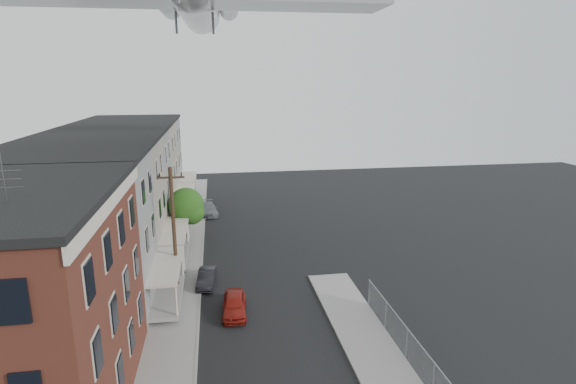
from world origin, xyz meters
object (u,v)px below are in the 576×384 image
(street_tree, at_px, (188,207))
(car_near, at_px, (234,304))
(utility_pole, at_px, (174,230))
(car_mid, at_px, (207,278))
(car_far, at_px, (209,209))

(street_tree, distance_m, car_near, 14.21)
(utility_pole, relative_size, car_mid, 2.65)
(utility_pole, relative_size, car_far, 2.09)
(street_tree, relative_size, car_near, 1.39)
(car_far, bearing_deg, street_tree, -107.33)
(street_tree, xyz_separation_m, car_mid, (1.67, -8.99, -2.89))
(utility_pole, distance_m, car_mid, 4.67)
(car_mid, height_order, car_far, car_far)
(car_near, xyz_separation_m, car_far, (-1.80, 22.47, -0.01))
(street_tree, distance_m, car_mid, 9.59)
(car_near, xyz_separation_m, car_mid, (-1.80, 4.50, -0.08))
(car_near, relative_size, car_far, 0.87)
(utility_pole, distance_m, car_near, 6.59)
(utility_pole, height_order, car_mid, utility_pole)
(car_near, bearing_deg, car_mid, 114.76)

